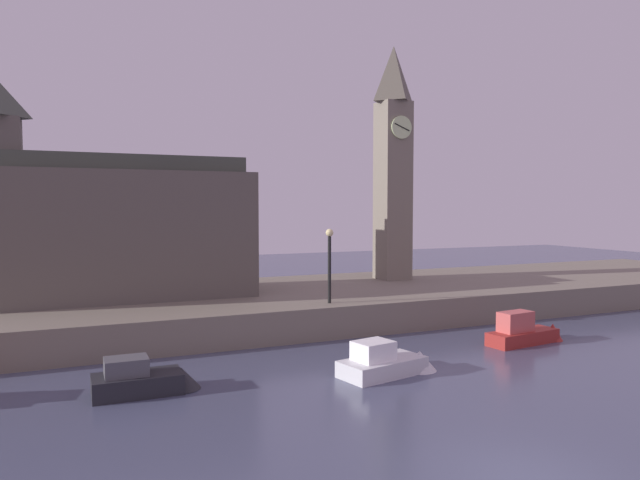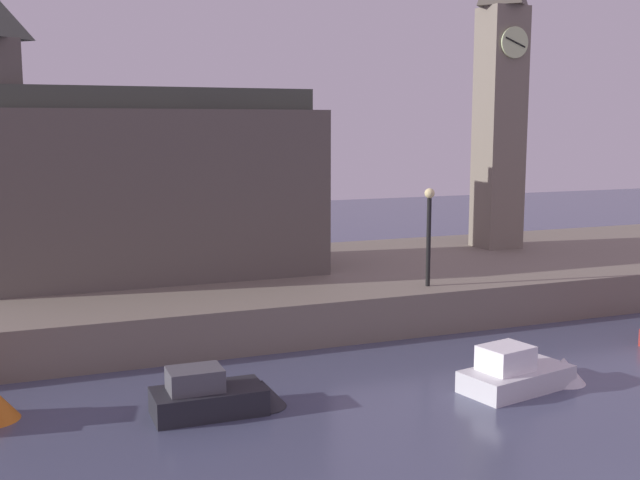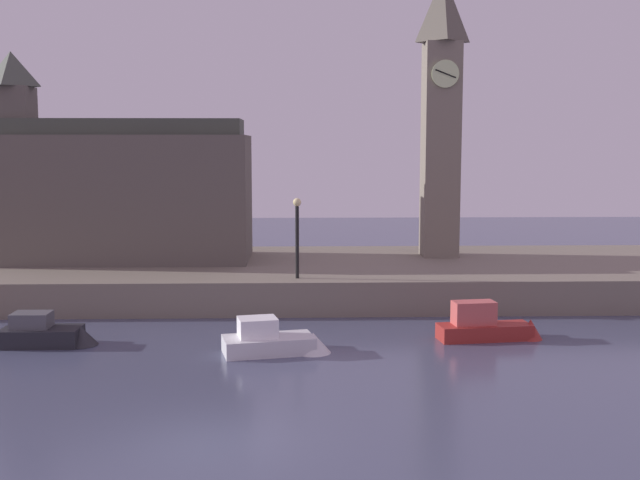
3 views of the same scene
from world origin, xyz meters
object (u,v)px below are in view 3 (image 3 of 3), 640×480
object	(u,v)px
clock_tower	(441,112)
streetlamp	(297,228)
boat_ferry_white	(279,341)
boat_barge_dark	(50,334)
boat_dinghy_red	(492,327)
parliament_hall	(116,190)

from	to	relation	value
clock_tower	streetlamp	bearing A→B (deg)	-137.66
clock_tower	boat_ferry_white	bearing A→B (deg)	-120.70
boat_barge_dark	clock_tower	bearing A→B (deg)	36.74
boat_ferry_white	boat_dinghy_red	bearing A→B (deg)	12.15
clock_tower	parliament_hall	world-z (taller)	clock_tower
streetlamp	boat_dinghy_red	world-z (taller)	streetlamp
boat_dinghy_red	boat_ferry_white	bearing A→B (deg)	-167.85
boat_dinghy_red	boat_ferry_white	size ratio (longest dim) A/B	1.01
parliament_hall	boat_barge_dark	xyz separation A→B (m)	(0.07, -11.41, -4.58)
boat_barge_dark	boat_dinghy_red	world-z (taller)	boat_dinghy_red
streetlamp	boat_ferry_white	bearing A→B (deg)	-95.43
boat_barge_dark	streetlamp	bearing A→B (deg)	31.43
boat_dinghy_red	boat_barge_dark	bearing A→B (deg)	-178.55
boat_dinghy_red	boat_ferry_white	distance (m)	8.14
clock_tower	boat_ferry_white	size ratio (longest dim) A/B	3.52
clock_tower	parliament_hall	distance (m)	17.02
boat_barge_dark	boat_dinghy_red	bearing A→B (deg)	1.45
clock_tower	boat_ferry_white	distance (m)	17.96
parliament_hall	clock_tower	bearing A→B (deg)	3.05
boat_dinghy_red	boat_ferry_white	world-z (taller)	boat_dinghy_red
streetlamp	boat_barge_dark	bearing A→B (deg)	-148.57
boat_ferry_white	clock_tower	bearing A→B (deg)	59.30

